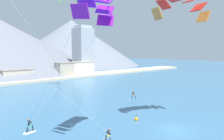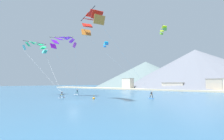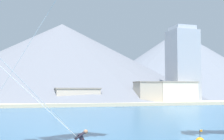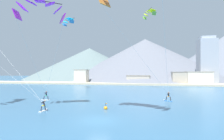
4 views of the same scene
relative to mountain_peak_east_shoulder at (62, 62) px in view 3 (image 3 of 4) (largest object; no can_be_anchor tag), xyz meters
The scene contains 7 objects.
shoreline_strip 51.83m from the mountain_peak_east_shoulder, 96.01° to the right, with size 180.00×10.00×0.70m, color #BCAD8E.
shore_building_harbour_front 53.90m from the mountain_peak_east_shoulder, 65.53° to the right, with size 10.14×4.98×5.66m.
shore_building_promenade_mid 47.77m from the mountain_peak_east_shoulder, 93.91° to the right, with size 10.38×6.95×4.00m.
shore_building_quay_west 51.41m from the mountain_peak_east_shoulder, 73.82° to the right, with size 6.02×4.66×5.57m.
highrise_tower 51.08m from the mountain_peak_east_shoulder, 58.94° to the right, with size 7.00×7.00×20.74m.
mountain_peak_west_ridge 56.85m from the mountain_peak_east_shoulder, 10.91° to the left, with size 93.43×93.43×31.37m.
mountain_peak_east_shoulder is the anchor object (origin of this frame).
Camera 3 is at (-11.69, -11.29, 3.34)m, focal length 50.00 mm.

